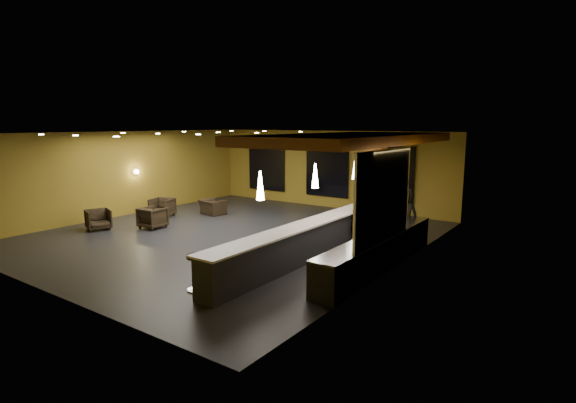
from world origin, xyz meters
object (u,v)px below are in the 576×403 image
Objects in this scene: staff_b at (390,217)px; bar_stool_3 at (283,241)px; bar_counter at (305,243)px; armchair_a at (98,219)px; staff_c at (404,216)px; bar_stool_6 at (337,219)px; column at (375,182)px; prep_counter at (378,252)px; pendant_1 at (315,176)px; bar_stool_5 at (326,223)px; bar_stool_2 at (252,247)px; armchair_d at (212,207)px; staff_a at (357,220)px; pendant_2 at (355,169)px; pendant_0 at (260,186)px; bar_stool_0 at (196,268)px; bar_stool_4 at (304,232)px; bar_stool_1 at (228,259)px; armchair_c at (162,207)px; armchair_b at (153,218)px.

staff_b is 3.86m from bar_stool_3.
bar_counter is 9.76× the size of armchair_a.
bar_stool_6 is (-2.51, 0.13, -0.43)m from staff_c.
staff_c reaches higher than armchair_a.
column is 10.14m from armchair_a.
bar_stool_3 is at bearing -166.37° from prep_counter.
pendant_1 is 0.39× the size of staff_c.
column is at bearing 74.09° from bar_stool_5.
bar_stool_2 is at bearing -148.75° from prep_counter.
bar_stool_5 is at bearing 85.96° from bar_stool_2.
staff_b is 10.37m from armchair_a.
armchair_d is 1.27× the size of bar_stool_3.
pendant_2 is at bearing 143.87° from staff_a.
bar_stool_2 is 1.06× the size of bar_stool_6.
staff_b is at bearing -6.60° from bar_stool_6.
pendant_0 is at bearing -76.43° from staff_a.
bar_counter is 1.92m from pendant_1.
armchair_d is at bearing -167.81° from column.
prep_counter is 3.31× the size of staff_c.
column is at bearing 81.20° from bar_stool_2.
bar_counter is 2.06m from prep_counter.
pendant_1 is 4.40m from bar_stool_0.
column reaches higher than pendant_1.
bar_stool_0 is 6.93m from bar_stool_6.
prep_counter reaches higher than bar_stool_4.
pendant_0 is 4.71m from bar_stool_5.
pendant_1 is 2.71m from bar_stool_2.
pendant_1 is 0.72× the size of armchair_d.
bar_counter reaches higher than bar_stool_0.
bar_stool_1 is 0.97× the size of bar_stool_6.
staff_c is 2.55m from bar_stool_6.
bar_stool_3 is at bearing -90.04° from bar_stool_5.
bar_stool_6 is (7.21, 1.85, 0.08)m from armchair_c.
pendant_0 reaches higher than armchair_d.
staff_b is 2.31× the size of bar_stool_1.
pendant_2 is 1.94m from staff_b.
pendant_2 is (0.00, 5.00, 0.00)m from pendant_0.
column is 4.07× the size of armchair_b.
staff_a is (0.52, -2.38, -0.92)m from column.
armchair_a is (-8.17, -4.24, -1.98)m from pendant_2.
armchair_b is 1.01× the size of armchair_c.
column is 4.73× the size of bar_stool_6.
pendant_0 reaches higher than bar_stool_5.
bar_stool_3 is at bearing -144.68° from staff_c.
armchair_c is (-10.12, 1.13, -0.04)m from prep_counter.
armchair_a is at bearing 163.42° from bar_stool_0.
column is at bearing 122.76° from staff_a.
pendant_2 reaches higher than bar_counter.
staff_c is at bearing 24.90° from bar_stool_5.
pendant_2 is 7.61m from armchair_b.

